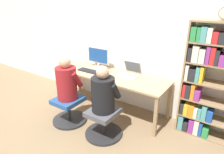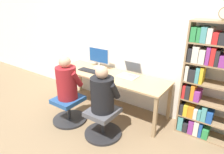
% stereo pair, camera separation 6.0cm
% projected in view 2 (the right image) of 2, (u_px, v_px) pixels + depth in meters
% --- Properties ---
extents(ground_plane, '(14.00, 14.00, 0.00)m').
position_uv_depth(ground_plane, '(99.00, 116.00, 3.57)').
color(ground_plane, '#846B4C').
extents(wall_back, '(10.00, 0.05, 2.60)m').
position_uv_depth(wall_back, '(122.00, 38.00, 3.64)').
color(wall_back, white).
rests_on(wall_back, ground_plane).
extents(desk, '(2.14, 0.66, 0.70)m').
position_uv_depth(desk, '(110.00, 78.00, 3.59)').
color(desk, tan).
rests_on(desk, ground_plane).
extents(desktop_monitor, '(0.49, 0.22, 0.40)m').
position_uv_depth(desktop_monitor, '(99.00, 58.00, 3.84)').
color(desktop_monitor, beige).
rests_on(desktop_monitor, desk).
extents(laptop, '(0.33, 0.35, 0.25)m').
position_uv_depth(laptop, '(130.00, 73.00, 3.48)').
color(laptop, '#B7B7BC').
rests_on(laptop, desk).
extents(keyboard, '(0.43, 0.15, 0.03)m').
position_uv_depth(keyboard, '(89.00, 71.00, 3.72)').
color(keyboard, '#232326').
rests_on(keyboard, desk).
extents(computer_mouse_by_keyboard, '(0.07, 0.10, 0.03)m').
position_uv_depth(computer_mouse_by_keyboard, '(100.00, 74.00, 3.56)').
color(computer_mouse_by_keyboard, '#99999E').
rests_on(computer_mouse_by_keyboard, desk).
extents(office_chair_left, '(0.57, 0.57, 0.43)m').
position_uv_depth(office_chair_left, '(69.00, 109.00, 3.38)').
color(office_chair_left, '#262628').
rests_on(office_chair_left, ground_plane).
extents(office_chair_right, '(0.57, 0.57, 0.43)m').
position_uv_depth(office_chair_right, '(103.00, 122.00, 3.03)').
color(office_chair_right, '#262628').
rests_on(office_chair_right, ground_plane).
extents(person_at_monitor, '(0.40, 0.36, 0.71)m').
position_uv_depth(person_at_monitor, '(67.00, 81.00, 3.19)').
color(person_at_monitor, maroon).
rests_on(person_at_monitor, office_chair_left).
extents(person_at_laptop, '(0.42, 0.36, 0.69)m').
position_uv_depth(person_at_laptop, '(103.00, 92.00, 2.84)').
color(person_at_laptop, black).
rests_on(person_at_laptop, office_chair_right).
extents(bookshelf, '(0.81, 0.31, 1.71)m').
position_uv_depth(bookshelf, '(207.00, 83.00, 2.79)').
color(bookshelf, '#997A56').
rests_on(bookshelf, ground_plane).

